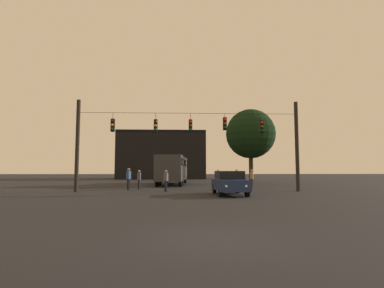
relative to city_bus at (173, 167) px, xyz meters
name	(u,v)px	position (x,y,z in m)	size (l,w,h in m)	color
ground_plane	(186,185)	(1.37, -1.47, -1.87)	(168.00, 168.00, 0.00)	black
overhead_signal_span	(189,139)	(1.39, -10.77, 2.02)	(16.59, 0.44, 6.75)	black
city_bus	(173,167)	(0.00, 0.00, 0.00)	(3.34, 11.16, 3.00)	#2D2D33
car_near_right	(229,182)	(3.88, -13.71, -1.07)	(1.86, 4.36, 1.52)	navy
pedestrian_crossing_left	(129,178)	(-3.36, -8.74, -0.88)	(0.36, 0.42, 1.73)	black
pedestrian_crossing_center	(139,178)	(-2.61, -8.14, -0.98)	(0.26, 0.37, 1.58)	black
pedestrian_crossing_right	(237,179)	(5.13, -9.71, -0.95)	(0.31, 0.40, 1.63)	black
pedestrian_near_bus	(166,180)	(-0.30, -10.97, -0.97)	(0.34, 0.42, 1.59)	black
pedestrian_trailing	(252,178)	(6.76, -7.82, -0.94)	(0.35, 0.42, 1.65)	black
pedestrian_far_side	(218,178)	(3.94, -7.76, -0.96)	(0.27, 0.38, 1.61)	black
corner_building	(162,156)	(-2.44, 23.60, 2.35)	(15.40, 10.82, 8.43)	black
tree_left_silhouette	(251,134)	(8.97, 1.56, 3.90)	(5.74, 5.74, 8.65)	#2D2116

